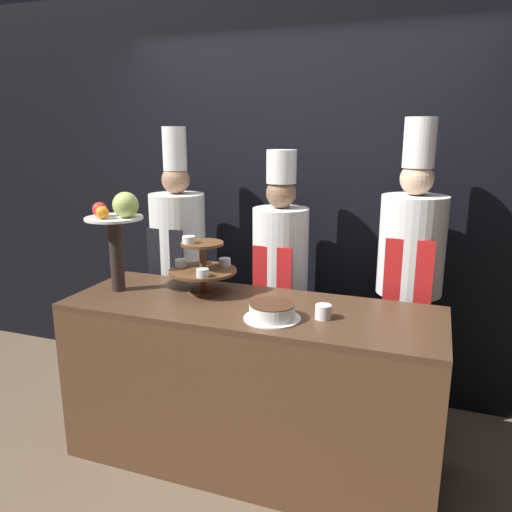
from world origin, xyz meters
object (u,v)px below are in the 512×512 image
tiered_stand (202,266)px  cake_round (272,312)px  chef_center_left (280,271)px  chef_center_right (410,271)px  fruit_pedestal (118,223)px  chef_left (179,256)px  cup_white (323,312)px

tiered_stand → cake_round: 0.58m
tiered_stand → chef_center_left: (0.31, 0.51, -0.14)m
tiered_stand → chef_center_right: bearing=24.5°
chef_center_right → fruit_pedestal: bearing=-158.0°
cake_round → chef_center_left: (-0.20, 0.77, -0.01)m
cake_round → chef_center_right: 0.98m
tiered_stand → chef_left: bearing=130.5°
tiered_stand → fruit_pedestal: fruit_pedestal is taller
chef_center_left → chef_center_right: (0.80, 0.00, 0.08)m
cake_round → chef_center_left: bearing=104.5°
fruit_pedestal → cake_round: 1.04m
cup_white → chef_center_left: size_ratio=0.05×
cake_round → chef_left: size_ratio=0.15×
tiered_stand → chef_left: 0.67m
cake_round → chef_center_left: chef_center_left is taller
fruit_pedestal → chef_left: chef_left is taller
fruit_pedestal → cake_round: bearing=-7.8°
cake_round → cup_white: cake_round is taller
chef_center_right → cup_white: bearing=-118.6°
fruit_pedestal → cup_white: bearing=-2.0°
cake_round → cup_white: (0.24, 0.09, -0.00)m
tiered_stand → chef_center_left: size_ratio=0.22×
chef_left → cake_round: bearing=-39.3°
fruit_pedestal → chef_center_left: size_ratio=0.34×
cake_round → chef_center_right: (0.61, 0.77, 0.06)m
fruit_pedestal → tiered_stand: bearing=15.7°
cup_white → chef_left: 1.36m
cup_white → chef_left: (-1.18, 0.68, 0.02)m
cup_white → chef_center_right: 0.77m
tiered_stand → cake_round: tiered_stand is taller
chef_center_left → tiered_stand: bearing=-121.5°
chef_left → tiered_stand: bearing=-49.5°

